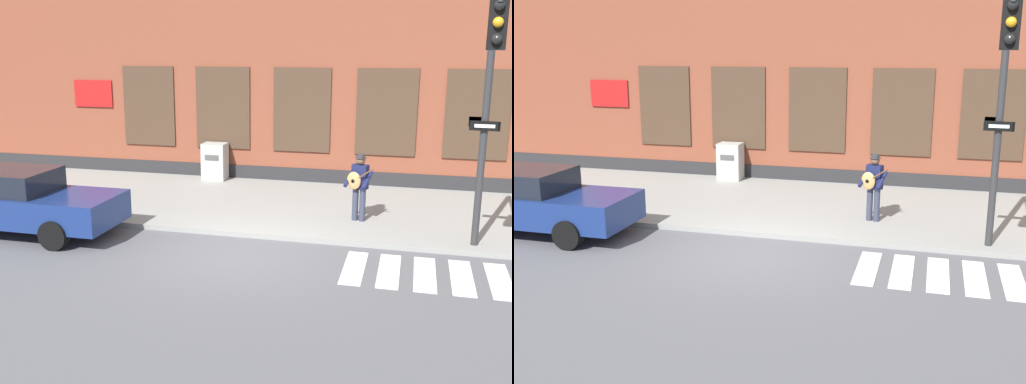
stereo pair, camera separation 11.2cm
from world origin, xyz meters
The scene contains 8 objects.
ground_plane centered at (0.00, 0.00, 0.00)m, with size 160.00×160.00×0.00m, color #56565B.
sidewalk centered at (0.00, 3.97, 0.06)m, with size 28.00×5.73×0.12m.
building_backdrop centered at (0.00, 8.82, 3.13)m, with size 28.00×4.06×6.28m.
crosswalk centered at (4.82, -0.20, 0.01)m, with size 5.20×1.90×0.01m.
red_car centered at (-5.38, 0.10, 0.77)m, with size 4.60×1.99×1.53m.
busker centered at (2.20, 2.78, 1.07)m, with size 0.72×0.66×1.67m.
traffic_light centered at (4.75, 0.56, 3.58)m, with size 0.64×2.68×5.01m.
utility_box centered at (-2.74, 6.38, 0.72)m, with size 0.75×0.63×1.18m.
Camera 2 is at (3.56, -11.57, 4.30)m, focal length 42.00 mm.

